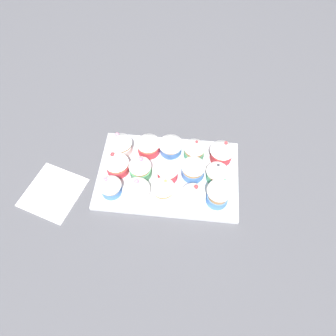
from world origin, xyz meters
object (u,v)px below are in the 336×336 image
object	(u,v)px
cupcake_1	(195,148)
cupcake_2	(172,143)
cupcake_13	(137,188)
napkin	(53,192)
baking_tray	(168,175)
cupcake_12	(163,188)
cupcake_8	(140,166)
cupcake_7	(166,170)
cupcake_3	(148,143)
cupcake_10	(219,193)
cupcake_4	(121,143)
cupcake_14	(110,185)
cupcake_0	(222,150)
cupcake_9	(116,163)
cupcake_5	(217,171)
cupcake_6	(193,167)
cupcake_11	(193,194)

from	to	relation	value
cupcake_1	cupcake_2	distance (cm)	6.29
cupcake_2	cupcake_13	xyz separation A→B (cm)	(7.40, 14.66, -0.10)
napkin	baking_tray	bearing A→B (deg)	-164.71
baking_tray	cupcake_12	size ratio (longest dim) A/B	5.25
cupcake_2	cupcake_8	xyz separation A→B (cm)	(7.49, 8.10, 0.16)
cupcake_7	cupcake_12	size ratio (longest dim) A/B	0.93
baking_tray	napkin	bearing A→B (deg)	15.29
cupcake_3	cupcake_10	bearing A→B (deg)	144.63
cupcake_4	cupcake_14	xyz separation A→B (cm)	(0.33, 13.10, 0.17)
cupcake_0	cupcake_14	bearing A→B (deg)	25.54
cupcake_13	cupcake_0	bearing A→B (deg)	-146.97
cupcake_9	cupcake_14	world-z (taller)	cupcake_9
cupcake_5	cupcake_12	world-z (taller)	cupcake_12
baking_tray	cupcake_9	world-z (taller)	cupcake_9
cupcake_4	cupcake_6	bearing A→B (deg)	164.15
cupcake_5	cupcake_12	size ratio (longest dim) A/B	0.95
cupcake_6	cupcake_7	size ratio (longest dim) A/B	1.11
cupcake_14	cupcake_7	bearing A→B (deg)	-156.05
cupcake_3	cupcake_13	xyz separation A→B (cm)	(1.05, 14.12, 0.05)
cupcake_4	cupcake_10	bearing A→B (deg)	154.11
cupcake_0	cupcake_7	bearing A→B (deg)	27.01
cupcake_4	cupcake_6	world-z (taller)	cupcake_6
cupcake_3	cupcake_4	world-z (taller)	cupcake_4
cupcake_11	napkin	size ratio (longest dim) A/B	0.52
cupcake_0	cupcake_9	size ratio (longest dim) A/B	1.01
cupcake_11	cupcake_13	world-z (taller)	same
cupcake_6	cupcake_8	xyz separation A→B (cm)	(13.78, 1.17, 0.21)
cupcake_2	cupcake_14	distance (cm)	20.17
cupcake_11	cupcake_3	bearing A→B (deg)	-47.55
cupcake_4	cupcake_6	distance (cm)	20.97
cupcake_10	cupcake_12	bearing A→B (deg)	-1.87
cupcake_10	cupcake_11	size ratio (longest dim) A/B	1.02
cupcake_1	cupcake_11	world-z (taller)	cupcake_11
cupcake_4	cupcake_5	world-z (taller)	cupcake_4
cupcake_1	napkin	size ratio (longest dim) A/B	0.50
cupcake_1	cupcake_13	world-z (taller)	cupcake_13
cupcake_2	cupcake_12	world-z (taller)	same
cupcake_3	cupcake_13	world-z (taller)	cupcake_13
napkin	cupcake_10	bearing A→B (deg)	-178.09
cupcake_3	cupcake_8	distance (cm)	7.65
cupcake_10	cupcake_11	distance (cm)	6.19
cupcake_6	cupcake_7	bearing A→B (deg)	11.04
cupcake_8	cupcake_9	bearing A→B (deg)	-2.50
cupcake_6	cupcake_12	bearing A→B (deg)	43.52
cupcake_1	cupcake_5	distance (cm)	9.24
baking_tray	napkin	world-z (taller)	baking_tray
cupcake_9	cupcake_11	bearing A→B (deg)	161.16
cupcake_11	cupcake_12	bearing A→B (deg)	-8.19
cupcake_14	cupcake_9	bearing A→B (deg)	-93.84
cupcake_13	cupcake_14	xyz separation A→B (cm)	(6.82, -0.36, 0.06)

